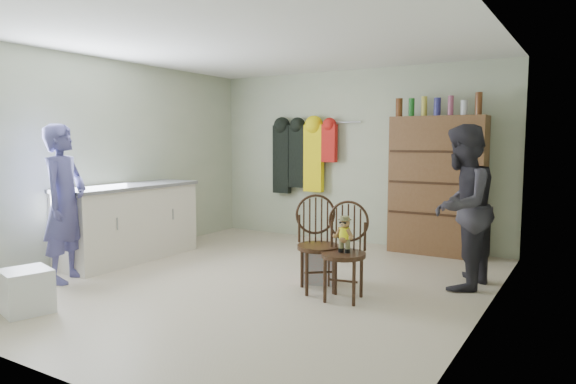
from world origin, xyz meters
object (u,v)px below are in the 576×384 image
Objects in this scene: chair_far at (317,239)px; dresser at (437,185)px; counter at (129,222)px; chair_front at (345,244)px.

chair_far is 2.34m from dresser.
counter is 2.63m from chair_far.
dresser is (0.57, 2.24, 0.40)m from chair_far.
chair_front is 0.97× the size of chair_far.
counter is 3.96m from dresser.
chair_front is at bearing -58.40° from chair_far.
chair_far is 0.46× the size of dresser.
chair_far is (2.63, 0.06, 0.04)m from counter.
chair_far is at bearing -104.39° from dresser.
counter is 0.90× the size of dresser.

